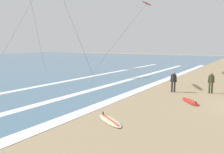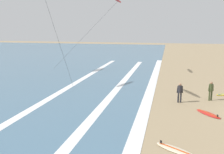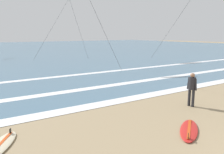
{
  "view_description": "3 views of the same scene",
  "coord_description": "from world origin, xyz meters",
  "views": [
    {
      "loc": [
        -14.75,
        0.75,
        3.59
      ],
      "look_at": [
        1.19,
        11.06,
        0.84
      ],
      "focal_mm": 34.68,
      "sensor_mm": 36.0,
      "label": 1
    },
    {
      "loc": [
        -18.0,
        6.77,
        5.95
      ],
      "look_at": [
        -1.34,
        10.61,
        2.49
      ],
      "focal_mm": 39.34,
      "sensor_mm": 36.0,
      "label": 2
    },
    {
      "loc": [
        -7.2,
        -1.15,
        3.41
      ],
      "look_at": [
        0.15,
        10.12,
        0.89
      ],
      "focal_mm": 37.5,
      "sensor_mm": 36.0,
      "label": 3
    }
  ],
  "objects": [
    {
      "name": "surfer_left_far",
      "position": [
        2.92,
        3.22,
        0.96
      ],
      "size": [
        0.32,
        0.49,
        1.6
      ],
      "color": "#384223",
      "rests_on": "ground"
    },
    {
      "name": "wave_foam_outer_break",
      "position": [
        -0.19,
        16.49,
        0.01
      ],
      "size": [
        50.78,
        0.68,
        0.01
      ],
      "primitive_type": "cube",
      "color": "white",
      "rests_on": "ocean_surface"
    },
    {
      "name": "surfboard_near_water",
      "position": [
        -0.66,
        3.87,
        0.05
      ],
      "size": [
        2.04,
        1.74,
        0.25
      ],
      "color": "red",
      "rests_on": "ground"
    },
    {
      "name": "surfer_left_near",
      "position": [
        1.76,
        5.73,
        0.96
      ],
      "size": [
        0.32,
        0.52,
        1.6
      ],
      "color": "#232328",
      "rests_on": "ground"
    },
    {
      "name": "kite_red_low_near",
      "position": [
        13.05,
        13.21,
        9.14
      ],
      "size": [
        4.0,
        10.78,
        9.42
      ],
      "color": "red",
      "rests_on": "ground"
    },
    {
      "name": "wave_foam_mid_break",
      "position": [
        -0.38,
        11.55,
        0.01
      ],
      "size": [
        50.25,
        0.7,
        0.01
      ],
      "primitive_type": "cube",
      "color": "white",
      "rests_on": "ocean_surface"
    },
    {
      "name": "wave_foam_shoreline",
      "position": [
        -1.16,
        8.3,
        0.01
      ],
      "size": [
        57.61,
        0.86,
        0.01
      ],
      "primitive_type": "cube",
      "color": "white",
      "rests_on": "ocean_surface"
    },
    {
      "name": "surfboard_left_pile",
      "position": [
        -6.45,
        6.24,
        0.05
      ],
      "size": [
        1.6,
        2.11,
        0.25
      ],
      "color": "beige",
      "rests_on": "ground"
    }
  ]
}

